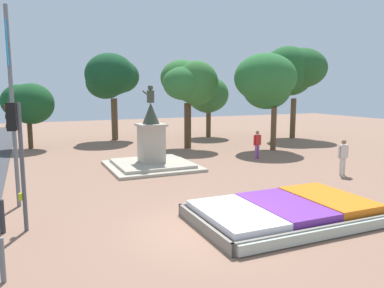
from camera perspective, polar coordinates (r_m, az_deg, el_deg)
ground_plane at (r=11.49m, az=1.74°, el=-12.89°), size 82.79×82.79×0.00m
flower_planter at (r=12.56m, az=14.21°, el=-9.98°), size 5.91×3.72×0.59m
statue_monument at (r=20.08m, az=-6.20°, el=-1.16°), size 4.55×4.55×4.38m
traffic_light_mid_block at (r=11.81m, az=-25.13°, el=-0.02°), size 0.42×0.30×3.79m
banner_pole at (r=14.36m, az=-25.77°, el=6.34°), size 0.14×1.15×6.97m
pedestrian_with_handbag at (r=19.49m, az=22.04°, el=-1.52°), size 0.57×0.27×1.76m
pedestrian_crossing_plaza at (r=22.74m, az=9.92°, el=0.20°), size 0.57×0.27×1.70m
kerb_bollard_mid_b at (r=9.37m, az=-26.96°, el=-15.33°), size 0.13×0.13×1.04m
kerb_bollard_north at (r=12.35m, az=-27.01°, el=-9.63°), size 0.17×0.17×1.03m
park_tree_far_left at (r=32.52m, az=2.39°, el=7.45°), size 3.64×3.61×5.28m
park_tree_behind_statue at (r=28.48m, az=-23.78°, el=5.73°), size 3.51×3.54×4.57m
park_tree_far_right at (r=33.09m, az=15.13°, el=10.72°), size 5.40×5.26×7.66m
park_tree_street_side at (r=26.53m, az=-0.68°, el=9.48°), size 3.88×4.12×6.23m
park_tree_mid_canopy at (r=31.34m, az=-12.19°, el=9.90°), size 4.57×4.23×7.00m
park_tree_distant at (r=26.30m, az=11.00°, el=9.31°), size 4.28×4.07×6.57m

